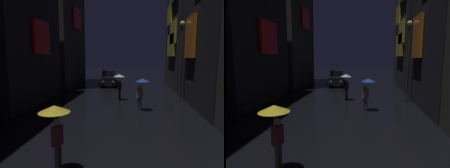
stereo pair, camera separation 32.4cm
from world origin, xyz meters
TOP-DOWN VIEW (x-y plane):
  - building_left_mid at (-7.48, 12.89)m, footprint 4.25×7.80m
  - building_right_far at (7.47, 22.42)m, footprint 4.25×8.87m
  - pedestrian_midstreet_left_clear at (0.26, 14.57)m, footprint 0.90×0.90m
  - pedestrian_far_right_blue at (1.96, 11.52)m, footprint 0.90×0.90m
  - pedestrian_near_crossing_yellow at (-0.70, 4.01)m, footprint 0.90×0.90m
  - bicycle_parked_at_storefront at (-4.60, 7.84)m, footprint 0.45×1.79m
  - car_distant at (-1.69, 22.45)m, footprint 2.52×4.27m
  - streetlamp_right_far at (5.00, 14.64)m, footprint 0.36×0.36m

SIDE VIEW (x-z plane):
  - bicycle_parked_at_storefront at x=-4.60m, z-range -0.09..0.87m
  - car_distant at x=-1.69m, z-range -0.03..1.89m
  - pedestrian_midstreet_left_clear at x=0.26m, z-range 0.61..2.73m
  - pedestrian_far_right_blue at x=1.96m, z-range 0.61..2.73m
  - pedestrian_near_crossing_yellow at x=-0.70m, z-range 0.61..2.73m
  - streetlamp_right_far at x=5.00m, z-range 0.72..6.88m
  - building_left_mid at x=-7.48m, z-range 0.01..13.00m
  - building_right_far at x=7.47m, z-range 0.00..14.39m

